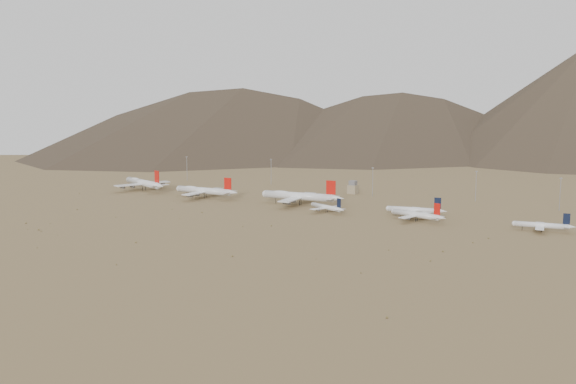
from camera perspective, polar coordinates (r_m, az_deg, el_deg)
The scene contains 16 objects.
ground at distance 499.99m, azimuth -3.40°, elevation -1.58°, with size 3000.00×3000.00×0.00m, color olive.
mountain_ridge at distance 1334.64m, azimuth 19.83°, elevation 10.50°, with size 4400.00×1000.00×300.00m.
widebody_west at distance 619.80m, azimuth -12.73°, elevation 0.80°, with size 68.22×54.29×21.05m.
widebody_centre at distance 561.75m, azimuth -7.44°, elevation 0.13°, with size 64.83×49.86×19.25m.
widebody_east at distance 520.03m, azimuth 1.01°, elevation -0.36°, with size 72.18×56.00×21.49m.
narrowbody_a at distance 486.55m, azimuth 3.49°, elevation -1.37°, with size 35.99×27.02×12.55m.
narrowbody_b at distance 478.74m, azimuth 11.24°, elevation -1.58°, with size 44.38×32.49×14.80m.
narrowbody_c at distance 459.28m, azimuth 11.40°, elevation -2.00°, with size 43.93×32.30×14.73m.
narrowbody_d at distance 447.16m, azimuth 21.70°, elevation -2.77°, with size 38.91×28.39×12.93m.
control_tower at distance 586.42m, azimuth 5.79°, elevation 0.36°, with size 8.00×8.00×12.00m.
mast_far_west at distance 685.60m, azimuth -8.97°, elevation 2.18°, with size 2.00×0.60×25.70m.
mast_west at distance 648.35m, azimuth -1.51°, elevation 1.93°, with size 2.00×0.60×25.70m.
mast_centre at distance 571.72m, azimuth 7.53°, elevation 1.03°, with size 2.00×0.60×25.70m.
mast_east at distance 561.80m, azimuth 16.37°, elevation 0.64°, with size 2.00×0.60×25.70m.
mast_far_east at distance 535.04m, azimuth 23.04°, elevation -0.04°, with size 2.00×0.60×25.70m.
desert_scrub at distance 422.66m, azimuth -10.48°, elevation -3.46°, with size 384.95×177.70×0.96m.
Camera 1 is at (284.62, -402.29, 84.48)m, focal length 40.00 mm.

